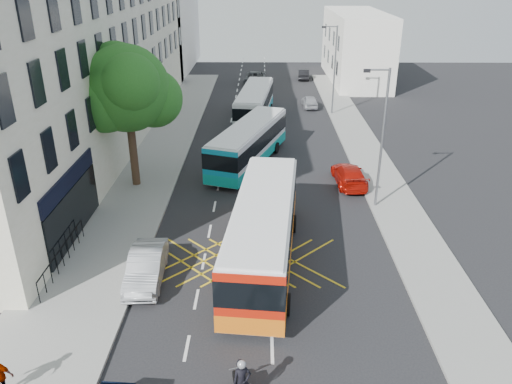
{
  "coord_description": "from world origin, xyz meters",
  "views": [
    {
      "loc": [
        -0.45,
        -14.5,
        13.09
      ],
      "look_at": [
        -0.7,
        9.29,
        2.2
      ],
      "focal_mm": 35.0,
      "sensor_mm": 36.0,
      "label": 1
    }
  ],
  "objects_px": {
    "parked_car_silver": "(146,267)",
    "distant_car_dark": "(304,74)",
    "lamp_near": "(381,133)",
    "street_tree": "(126,90)",
    "bus_far": "(255,104)",
    "bus_mid": "(249,144)",
    "distant_car_grey": "(255,79)",
    "motorbike": "(242,383)",
    "lamp_far": "(334,66)",
    "distant_car_silver": "(310,101)",
    "bus_near": "(264,231)",
    "red_hatchback": "(349,175)"
  },
  "relations": [
    {
      "from": "bus_mid",
      "to": "motorbike",
      "type": "xyz_separation_m",
      "value": [
        0.3,
        -21.49,
        -0.69
      ]
    },
    {
      "from": "street_tree",
      "to": "lamp_near",
      "type": "bearing_deg",
      "value": -11.4
    },
    {
      "from": "parked_car_silver",
      "to": "bus_far",
      "type": "bearing_deg",
      "value": 77.18
    },
    {
      "from": "red_hatchback",
      "to": "distant_car_silver",
      "type": "relative_size",
      "value": 1.27
    },
    {
      "from": "bus_near",
      "to": "red_hatchback",
      "type": "xyz_separation_m",
      "value": [
        5.6,
        9.44,
        -1.06
      ]
    },
    {
      "from": "bus_far",
      "to": "parked_car_silver",
      "type": "distance_m",
      "value": 25.93
    },
    {
      "from": "bus_near",
      "to": "distant_car_grey",
      "type": "xyz_separation_m",
      "value": [
        -0.9,
        38.83,
        -0.97
      ]
    },
    {
      "from": "motorbike",
      "to": "parked_car_silver",
      "type": "xyz_separation_m",
      "value": [
        -4.57,
        6.96,
        -0.14
      ]
    },
    {
      "from": "motorbike",
      "to": "distant_car_dark",
      "type": "height_order",
      "value": "motorbike"
    },
    {
      "from": "lamp_far",
      "to": "bus_far",
      "type": "distance_m",
      "value": 8.12
    },
    {
      "from": "bus_mid",
      "to": "bus_near",
      "type": "bearing_deg",
      "value": -66.61
    },
    {
      "from": "bus_near",
      "to": "red_hatchback",
      "type": "distance_m",
      "value": 11.03
    },
    {
      "from": "distant_car_grey",
      "to": "motorbike",
      "type": "bearing_deg",
      "value": -86.24
    },
    {
      "from": "bus_far",
      "to": "distant_car_dark",
      "type": "xyz_separation_m",
      "value": [
        5.87,
        18.25,
        -0.94
      ]
    },
    {
      "from": "lamp_near",
      "to": "bus_near",
      "type": "xyz_separation_m",
      "value": [
        -6.51,
        -6.0,
        -2.91
      ]
    },
    {
      "from": "bus_near",
      "to": "lamp_far",
      "type": "bearing_deg",
      "value": 81.43
    },
    {
      "from": "lamp_far",
      "to": "bus_far",
      "type": "relative_size",
      "value": 0.75
    },
    {
      "from": "lamp_near",
      "to": "motorbike",
      "type": "xyz_separation_m",
      "value": [
        -7.23,
        -14.53,
        -3.77
      ]
    },
    {
      "from": "bus_mid",
      "to": "parked_car_silver",
      "type": "height_order",
      "value": "bus_mid"
    },
    {
      "from": "parked_car_silver",
      "to": "distant_car_grey",
      "type": "bearing_deg",
      "value": 81.12
    },
    {
      "from": "lamp_near",
      "to": "bus_far",
      "type": "distance_m",
      "value": 19.59
    },
    {
      "from": "lamp_far",
      "to": "distant_car_silver",
      "type": "bearing_deg",
      "value": 123.74
    },
    {
      "from": "street_tree",
      "to": "distant_car_silver",
      "type": "relative_size",
      "value": 2.51
    },
    {
      "from": "lamp_far",
      "to": "distant_car_dark",
      "type": "bearing_deg",
      "value": 94.84
    },
    {
      "from": "street_tree",
      "to": "bus_far",
      "type": "height_order",
      "value": "street_tree"
    },
    {
      "from": "bus_far",
      "to": "distant_car_dark",
      "type": "bearing_deg",
      "value": 78.33
    },
    {
      "from": "parked_car_silver",
      "to": "lamp_far",
      "type": "bearing_deg",
      "value": 64.15
    },
    {
      "from": "distant_car_grey",
      "to": "distant_car_dark",
      "type": "xyz_separation_m",
      "value": [
        6.04,
        3.36,
        -0.12
      ]
    },
    {
      "from": "bus_near",
      "to": "bus_far",
      "type": "height_order",
      "value": "bus_near"
    },
    {
      "from": "parked_car_silver",
      "to": "distant_car_dark",
      "type": "relative_size",
      "value": 1.14
    },
    {
      "from": "motorbike",
      "to": "distant_car_grey",
      "type": "xyz_separation_m",
      "value": [
        -0.18,
        47.37,
        -0.11
      ]
    },
    {
      "from": "bus_near",
      "to": "street_tree",
      "type": "bearing_deg",
      "value": 137.94
    },
    {
      "from": "bus_mid",
      "to": "bus_far",
      "type": "distance_m",
      "value": 10.98
    },
    {
      "from": "bus_far",
      "to": "motorbike",
      "type": "relative_size",
      "value": 5.45
    },
    {
      "from": "street_tree",
      "to": "bus_far",
      "type": "bearing_deg",
      "value": 63.49
    },
    {
      "from": "bus_mid",
      "to": "distant_car_grey",
      "type": "relative_size",
      "value": 2.0
    },
    {
      "from": "bus_far",
      "to": "red_hatchback",
      "type": "bearing_deg",
      "value": -60.25
    },
    {
      "from": "bus_near",
      "to": "motorbike",
      "type": "height_order",
      "value": "bus_near"
    },
    {
      "from": "street_tree",
      "to": "motorbike",
      "type": "height_order",
      "value": "street_tree"
    },
    {
      "from": "bus_near",
      "to": "lamp_near",
      "type": "bearing_deg",
      "value": 48.14
    },
    {
      "from": "lamp_near",
      "to": "parked_car_silver",
      "type": "xyz_separation_m",
      "value": [
        -11.8,
        -7.57,
        -3.92
      ]
    },
    {
      "from": "bus_near",
      "to": "bus_far",
      "type": "distance_m",
      "value": 23.95
    },
    {
      "from": "motorbike",
      "to": "red_hatchback",
      "type": "xyz_separation_m",
      "value": [
        6.33,
        17.97,
        -0.2
      ]
    },
    {
      "from": "lamp_near",
      "to": "bus_mid",
      "type": "relative_size",
      "value": 0.76
    },
    {
      "from": "lamp_near",
      "to": "street_tree",
      "type": "bearing_deg",
      "value": 168.6
    },
    {
      "from": "lamp_near",
      "to": "parked_car_silver",
      "type": "relative_size",
      "value": 1.88
    },
    {
      "from": "red_hatchback",
      "to": "distant_car_grey",
      "type": "bearing_deg",
      "value": -80.3
    },
    {
      "from": "lamp_far",
      "to": "distant_car_grey",
      "type": "relative_size",
      "value": 1.51
    },
    {
      "from": "lamp_far",
      "to": "parked_car_silver",
      "type": "bearing_deg",
      "value": -113.17
    },
    {
      "from": "bus_mid",
      "to": "red_hatchback",
      "type": "distance_m",
      "value": 7.56
    }
  ]
}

